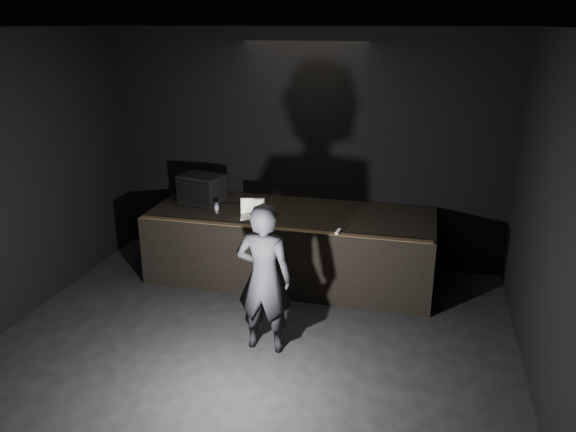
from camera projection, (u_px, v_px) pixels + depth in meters
The scene contains 11 objects.
ground at pixel (228, 387), 5.77m from camera, with size 7.00×7.00×0.00m, color black.
room_walls at pixel (220, 199), 5.10m from camera, with size 6.10×7.10×3.52m.
stage_riser at pixel (291, 245), 8.10m from camera, with size 4.00×1.50×1.00m, color black.
riser_lip at pixel (278, 229), 7.29m from camera, with size 3.92×0.10×0.01m, color brown.
stage_monitor at pixel (201, 189), 8.33m from camera, with size 0.70×0.58×0.41m.
cable at pixel (215, 204), 8.26m from camera, with size 0.02×0.02×0.94m, color black.
laptop at pixel (253, 212), 7.76m from camera, with size 0.40×0.38×0.23m.
beer_can at pixel (217, 208), 7.90m from camera, with size 0.06×0.06×0.15m.
plastic_cup at pixel (259, 210), 7.85m from camera, with size 0.09×0.09×0.11m, color white.
wii_remote at pixel (338, 232), 7.16m from camera, with size 0.04×0.17×0.03m, color white.
person at pixel (264, 278), 6.19m from camera, with size 0.64×0.42×1.74m, color black.
Camera 1 is at (1.79, -4.58, 3.54)m, focal length 35.00 mm.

